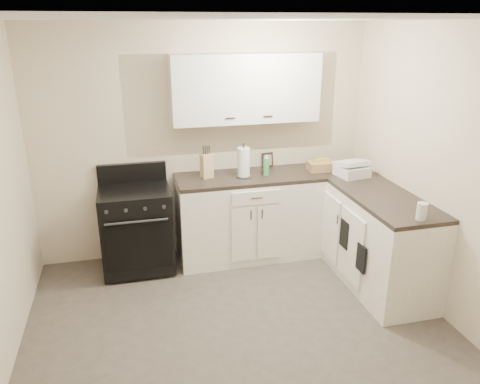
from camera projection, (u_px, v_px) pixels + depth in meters
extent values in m
plane|color=#473F38|center=(246.00, 342.00, 3.85)|extent=(3.60, 3.60, 0.00)
plane|color=white|center=(247.00, 19.00, 3.00)|extent=(3.60, 3.60, 0.00)
plane|color=beige|center=(204.00, 143.00, 5.07)|extent=(3.60, 0.00, 3.60)
plane|color=beige|center=(458.00, 181.00, 3.84)|extent=(0.00, 3.60, 3.60)
plane|color=beige|center=(367.00, 363.00, 1.79)|extent=(3.60, 0.00, 3.60)
cube|color=white|center=(248.00, 218.00, 5.16)|extent=(1.55, 0.60, 0.90)
cube|color=white|center=(365.00, 232.00, 4.82)|extent=(0.60, 1.90, 0.90)
cube|color=black|center=(249.00, 177.00, 5.00)|extent=(1.55, 0.60, 0.04)
cube|color=black|center=(370.00, 189.00, 4.66)|extent=(0.60, 1.90, 0.04)
cube|color=silver|center=(245.00, 88.00, 4.83)|extent=(1.55, 0.30, 0.70)
cube|color=black|center=(137.00, 229.00, 4.86)|extent=(0.71, 0.61, 0.86)
cube|color=tan|center=(207.00, 166.00, 4.89)|extent=(0.14, 0.13, 0.25)
cylinder|color=white|center=(244.00, 162.00, 4.91)|extent=(0.16, 0.16, 0.31)
cylinder|color=#3FA456|center=(266.00, 167.00, 4.99)|extent=(0.07, 0.07, 0.19)
cube|color=black|center=(267.00, 160.00, 5.27)|extent=(0.14, 0.06, 0.16)
cube|color=tan|center=(321.00, 166.00, 5.16)|extent=(0.31, 0.22, 0.10)
cube|color=white|center=(352.00, 171.00, 4.97)|extent=(0.34, 0.33, 0.11)
cylinder|color=silver|center=(422.00, 211.00, 3.85)|extent=(0.09, 0.09, 0.15)
cube|color=black|center=(361.00, 258.00, 4.27)|extent=(0.02, 0.15, 0.26)
cube|color=black|center=(345.00, 234.00, 4.56)|extent=(0.02, 0.16, 0.28)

